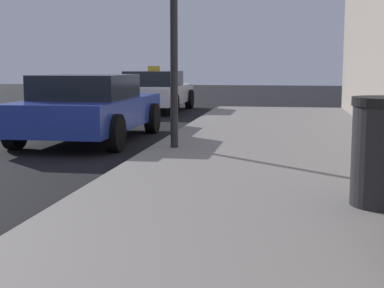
# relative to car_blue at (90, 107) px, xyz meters

# --- Properties ---
(car_blue) EXTENTS (2.02, 4.23, 1.27)m
(car_blue) POSITION_rel_car_blue_xyz_m (0.00, 0.00, 0.00)
(car_blue) COLOR #233899
(car_blue) RESTS_ON ground_plane
(car_white) EXTENTS (1.93, 4.21, 1.43)m
(car_white) POSITION_rel_car_blue_xyz_m (-0.33, 6.99, -0.00)
(car_white) COLOR white
(car_white) RESTS_ON ground_plane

